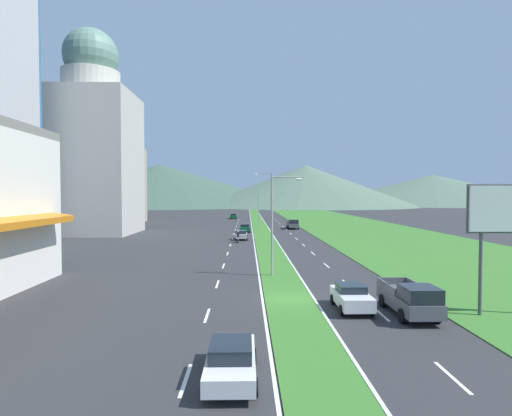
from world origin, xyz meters
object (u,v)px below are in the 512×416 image
Objects in this scene: billboard_roadside at (512,216)px; car_1 at (233,216)px; car_4 at (351,297)px; car_0 at (245,228)px; car_3 at (242,235)px; car_2 at (231,360)px; street_lamp_far at (260,204)px; street_lamp_mid at (270,202)px; pickup_truck_0 at (410,299)px; motorcycle_rider at (238,238)px; pickup_truck_1 at (293,224)px; street_lamp_near at (275,218)px.

car_1 is at bearing 101.35° from billboard_roadside.
car_4 reaches higher than car_1.
car_3 is at bearing 177.80° from car_0.
car_2 is at bearing -179.70° from car_3.
street_lamp_far is 1.99× the size of car_2.
car_1 reaches higher than car_2.
car_0 reaches higher than car_1.
street_lamp_mid is 2.58× the size of car_0.
car_2 is 12.76m from pickup_truck_0.
motorcycle_rider reaches higher than car_1.
car_0 is (-3.18, -10.28, -4.35)m from street_lamp_far.
pickup_truck_1 reaches higher than car_2.
car_3 is 39.92m from car_4.
street_lamp_near is 1.84× the size of car_3.
street_lamp_near reaches higher than car_3.
car_1 is 96.33m from pickup_truck_0.
car_2 is (-15.84, -7.73, -5.07)m from billboard_roadside.
street_lamp_far is 62.04m from car_4.
pickup_truck_1 is at bearing 81.80° from street_lamp_near.
street_lamp_far is at bearing 89.62° from street_lamp_near.
car_3 is (-0.25, 48.51, -0.01)m from car_2.
car_1 is (-19.18, 95.52, -5.04)m from billboard_roadside.
car_3 is (-0.47, -12.24, -0.04)m from car_0.
car_2 is at bearing -95.02° from street_lamp_mid.
car_4 is at bearing -114.30° from pickup_truck_0.
street_lamp_far reaches higher than car_0.
motorcycle_rider is at bearing 114.40° from billboard_roadside.
car_0 is 53.80m from pickup_truck_0.
car_2 is at bearing -98.81° from street_lamp_near.
street_lamp_near is 20.38m from car_2.
car_0 is 0.92× the size of car_1.
pickup_truck_0 is 60.05m from pickup_truck_1.
car_4 is at bearing -2.95° from pickup_truck_1.
street_lamp_mid is 23.82m from pickup_truck_1.
street_lamp_near is 2.16× the size of car_0.
motorcycle_rider reaches higher than car_2.
motorcycle_rider is (-10.77, 36.36, -0.24)m from pickup_truck_0.
pickup_truck_1 is (9.79, 7.15, 0.21)m from car_0.
car_2 reaches higher than car_3.
street_lamp_near is at bearing 136.91° from billboard_roadside.
street_lamp_mid is 16.63m from car_0.
street_lamp_far reaches higher than car_3.
street_lamp_far is 33.21m from car_1.
car_3 is 4.32m from motorcycle_rider.
street_lamp_near reaches higher than pickup_truck_1.
street_lamp_mid is 2.58× the size of car_4.
street_lamp_near is 29.32m from car_3.
car_2 is at bearing -51.99° from pickup_truck_0.
car_3 is at bearing 96.55° from street_lamp_near.
car_2 is (3.34, -103.26, -0.02)m from car_1.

